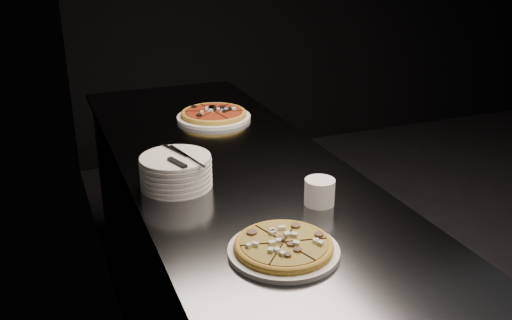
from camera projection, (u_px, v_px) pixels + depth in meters
name	position (u px, v px, depth m)	size (l,w,h in m)	color
wall_left	(117.00, 36.00, 1.58)	(0.02, 5.00, 2.80)	black
counter	(244.00, 291.00, 2.06)	(0.74, 2.44, 0.92)	#595B60
pizza_mushroom	(284.00, 247.00, 1.42)	(0.30, 0.30, 0.03)	white
pizza_tomato	(214.00, 115.00, 2.44)	(0.36, 0.36, 0.04)	white
plate_stack	(176.00, 171.00, 1.79)	(0.22, 0.22, 0.10)	white
cutlery	(179.00, 157.00, 1.76)	(0.07, 0.24, 0.01)	silver
ramekin	(320.00, 191.00, 1.67)	(0.09, 0.09, 0.08)	white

